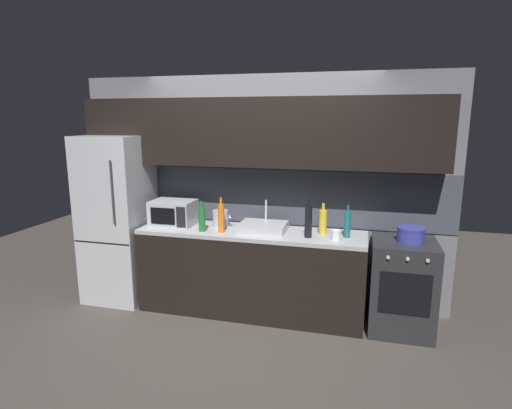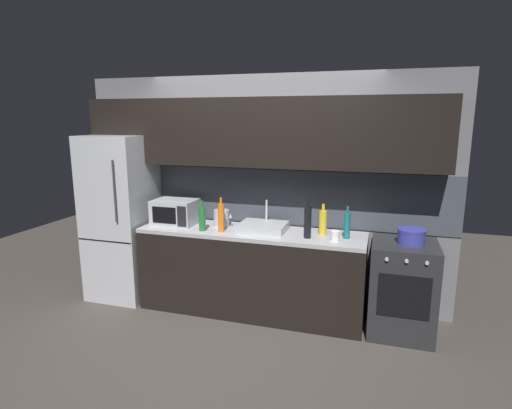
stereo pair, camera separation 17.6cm
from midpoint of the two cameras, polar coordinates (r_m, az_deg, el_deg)
name	(u,v)px [view 1 (the left image)]	position (r m, az deg, el deg)	size (l,w,h in m)	color
ground_plane	(224,356)	(3.87, -5.83, -20.09)	(10.00, 10.00, 0.00)	#3D3833
back_wall	(258,165)	(4.46, -0.87, 5.45)	(4.10, 0.44, 2.50)	slate
counter_run	(251,271)	(4.44, -1.86, -9.23)	(2.36, 0.60, 0.90)	black
refrigerator	(118,219)	(4.95, -19.48, -1.87)	(0.68, 0.69, 1.86)	#ADAFB5
oven_range	(402,286)	(4.29, 18.34, -10.61)	(0.60, 0.62, 0.90)	#232326
microwave	(173,213)	(4.60, -12.39, -1.13)	(0.46, 0.35, 0.27)	#A8AAAF
sink_basin	(263,227)	(4.28, -0.21, -3.10)	(0.48, 0.38, 0.30)	#ADAFB5
kettle	(221,218)	(4.46, -6.03, -1.92)	(0.20, 0.17, 0.20)	#B7BABF
wine_bottle_green	(202,219)	(4.29, -8.64, -1.99)	(0.07, 0.07, 0.32)	#1E6B2D
wine_bottle_dark	(308,221)	(4.04, 6.01, -2.29)	(0.07, 0.07, 0.38)	black
wine_bottle_yellow	(323,222)	(4.18, 8.03, -2.35)	(0.08, 0.08, 0.31)	gold
wine_bottle_teal	(347,224)	(4.10, 11.29, -2.70)	(0.06, 0.06, 0.32)	#19666B
wine_bottle_orange	(221,218)	(4.22, -6.02, -1.85)	(0.06, 0.06, 0.36)	orange
mug_white	(336,235)	(4.02, 9.73, -4.16)	(0.08, 0.08, 0.10)	silver
cooking_pot	(411,234)	(4.13, 19.44, -3.93)	(0.25, 0.25, 0.14)	#333899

